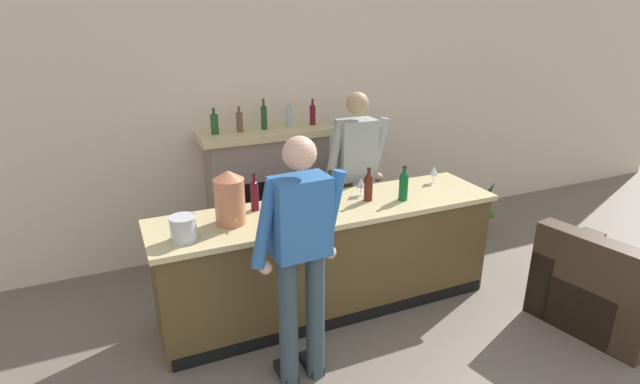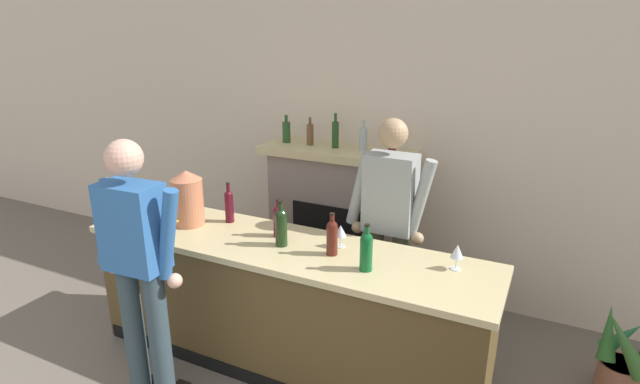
% 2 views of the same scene
% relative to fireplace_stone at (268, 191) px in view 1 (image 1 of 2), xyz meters
% --- Properties ---
extents(wall_back_panel, '(12.00, 0.07, 2.75)m').
position_rel_fireplace_stone_xyz_m(wall_back_panel, '(0.22, 0.26, 0.69)').
color(wall_back_panel, beige).
rests_on(wall_back_panel, ground_plane).
extents(bar_counter, '(2.90, 0.71, 0.94)m').
position_rel_fireplace_stone_xyz_m(bar_counter, '(0.13, -1.20, -0.21)').
color(bar_counter, brown).
rests_on(bar_counter, ground_plane).
extents(fireplace_stone, '(1.35, 0.52, 1.65)m').
position_rel_fireplace_stone_xyz_m(fireplace_stone, '(0.00, 0.00, 0.00)').
color(fireplace_stone, gray).
rests_on(fireplace_stone, ground_plane).
extents(armchair_black, '(1.00, 1.07, 0.84)m').
position_rel_fireplace_stone_xyz_m(armchair_black, '(2.08, -2.33, -0.40)').
color(armchair_black, '#38291C').
rests_on(armchair_black, ground_plane).
extents(potted_plant_corner, '(0.44, 0.39, 0.69)m').
position_rel_fireplace_stone_xyz_m(potted_plant_corner, '(2.30, -0.52, -0.39)').
color(potted_plant_corner, '#996048').
rests_on(potted_plant_corner, ground_plane).
extents(person_customer, '(0.66, 0.32, 1.77)m').
position_rel_fireplace_stone_xyz_m(person_customer, '(-0.41, -1.96, 0.30)').
color(person_customer, '#304149').
rests_on(person_customer, ground_plane).
extents(person_bartender, '(0.66, 0.30, 1.75)m').
position_rel_fireplace_stone_xyz_m(person_bartender, '(0.69, -0.61, 0.29)').
color(person_bartender, '#464B3B').
rests_on(person_bartender, ground_plane).
extents(copper_dispenser, '(0.23, 0.27, 0.42)m').
position_rel_fireplace_stone_xyz_m(copper_dispenser, '(-0.68, -1.19, 0.47)').
color(copper_dispenser, '#CA7551').
rests_on(copper_dispenser, bar_counter).
extents(ice_bucket_steel, '(0.19, 0.19, 0.18)m').
position_rel_fireplace_stone_xyz_m(ice_bucket_steel, '(-1.05, -1.35, 0.34)').
color(ice_bucket_steel, silver).
rests_on(ice_bucket_steel, bar_counter).
extents(wine_bottle_chardonnay_pale, '(0.08, 0.08, 0.30)m').
position_rel_fireplace_stone_xyz_m(wine_bottle_chardonnay_pale, '(0.78, -1.30, 0.39)').
color(wine_bottle_chardonnay_pale, '#0E5324').
rests_on(wine_bottle_chardonnay_pale, bar_counter).
extents(wine_bottle_rose_blush, '(0.07, 0.07, 0.29)m').
position_rel_fireplace_stone_xyz_m(wine_bottle_rose_blush, '(0.50, -1.20, 0.38)').
color(wine_bottle_rose_blush, '#4F1A12').
rests_on(wine_bottle_rose_blush, bar_counter).
extents(wine_bottle_riesling_slim, '(0.07, 0.07, 0.31)m').
position_rel_fireplace_stone_xyz_m(wine_bottle_riesling_slim, '(-0.43, -1.02, 0.39)').
color(wine_bottle_riesling_slim, '#4D0E1A').
rests_on(wine_bottle_riesling_slim, bar_counter).
extents(wine_bottle_burgundy_dark, '(0.08, 0.08, 0.32)m').
position_rel_fireplace_stone_xyz_m(wine_bottle_burgundy_dark, '(0.13, -1.22, 0.40)').
color(wine_bottle_burgundy_dark, black).
rests_on(wine_bottle_burgundy_dark, bar_counter).
extents(wine_bottle_cabernet_heavy, '(0.07, 0.07, 0.27)m').
position_rel_fireplace_stone_xyz_m(wine_bottle_cabernet_heavy, '(0.04, -1.09, 0.38)').
color(wine_bottle_cabernet_heavy, '#570C21').
rests_on(wine_bottle_cabernet_heavy, bar_counter).
extents(wine_glass_near_bucket, '(0.08, 0.08, 0.15)m').
position_rel_fireplace_stone_xyz_m(wine_glass_near_bucket, '(0.50, -1.06, 0.37)').
color(wine_glass_near_bucket, silver).
rests_on(wine_glass_near_bucket, bar_counter).
extents(wine_glass_back_row, '(0.08, 0.08, 0.16)m').
position_rel_fireplace_stone_xyz_m(wine_glass_back_row, '(1.27, -1.05, 0.37)').
color(wine_glass_back_row, silver).
rests_on(wine_glass_back_row, bar_counter).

